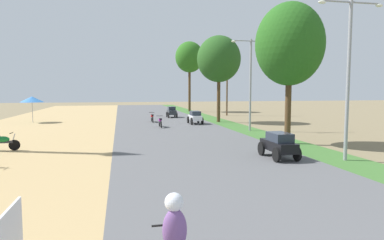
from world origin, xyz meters
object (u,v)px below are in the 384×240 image
car_sedan_black (279,144)px  median_tree_third (189,57)px  median_tree_second (219,59)px  motorbike_ahead_third (160,121)px  car_sedan_white (195,117)px  streetlamp_near (349,68)px  motorbike_ahead_fourth (152,117)px  parked_motorbike_fourth (2,141)px  median_tree_nearest (290,45)px  vendor_umbrella (32,99)px  car_hatchback_charcoal (172,112)px  streetlamp_mid (251,78)px  utility_pole_near (227,76)px

car_sedan_black → median_tree_third: bearing=85.2°
median_tree_second → motorbike_ahead_third: bearing=-148.9°
car_sedan_white → motorbike_ahead_third: (-3.49, -2.13, -0.17)m
streetlamp_near → motorbike_ahead_fourth: size_ratio=3.94×
parked_motorbike_fourth → median_tree_nearest: median_tree_nearest is taller
median_tree_nearest → vendor_umbrella: bearing=136.4°
car_sedan_black → motorbike_ahead_fourth: 19.40m
vendor_umbrella → car_sedan_black: bearing=-53.9°
streetlamp_near → car_sedan_white: size_ratio=3.14×
median_tree_third → car_sedan_white: median_tree_third is taller
median_tree_nearest → car_sedan_white: bearing=102.9°
median_tree_nearest → car_sedan_white: size_ratio=3.61×
streetlamp_near → motorbike_ahead_third: bearing=113.4°
vendor_umbrella → car_sedan_black: size_ratio=1.12×
car_sedan_black → motorbike_ahead_third: bearing=104.9°
car_hatchback_charcoal → median_tree_third: bearing=68.2°
median_tree_third → motorbike_ahead_third: median_tree_third is taller
streetlamp_near → car_sedan_black: (-2.77, 0.95, -3.45)m
car_hatchback_charcoal → car_sedan_black: bearing=-86.9°
parked_motorbike_fourth → car_sedan_white: car_sedan_white is taller
streetlamp_mid → motorbike_ahead_fourth: bearing=129.2°
motorbike_ahead_fourth → streetlamp_near: bearing=-71.1°
utility_pole_near → car_sedan_white: (-6.39, -10.34, -4.25)m
parked_motorbike_fourth → car_sedan_white: size_ratio=0.80×
median_tree_third → car_sedan_white: bearing=-100.0°
median_tree_third → streetlamp_near: median_tree_third is taller
median_tree_second → streetlamp_near: bearing=-88.9°
car_sedan_white → median_tree_third: bearing=80.0°
vendor_umbrella → streetlamp_mid: size_ratio=0.36×
streetlamp_near → median_tree_nearest: bearing=92.9°
streetlamp_near → car_sedan_black: streetlamp_near is taller
median_tree_nearest → utility_pole_near: 23.01m
median_tree_third → utility_pole_near: size_ratio=1.06×
median_tree_nearest → motorbike_ahead_third: median_tree_nearest is taller
median_tree_third → car_sedan_black: median_tree_third is taller
utility_pole_near → car_sedan_white: utility_pole_near is taller
utility_pole_near → motorbike_ahead_fourth: 13.49m
median_tree_nearest → parked_motorbike_fourth: bearing=177.0°
motorbike_ahead_third → car_hatchback_charcoal: bearing=76.0°
streetlamp_near → motorbike_ahead_third: (-6.58, 15.21, -3.62)m
median_tree_nearest → car_sedan_white: median_tree_nearest is taller
parked_motorbike_fourth → median_tree_third: bearing=61.9°
vendor_umbrella → utility_pole_near: 22.36m
median_tree_second → car_sedan_white: median_tree_second is taller
median_tree_second → car_sedan_black: 18.97m
median_tree_third → car_hatchback_charcoal: 13.55m
parked_motorbike_fourth → motorbike_ahead_third: size_ratio=1.00×
utility_pole_near → car_hatchback_charcoal: bearing=-161.5°
median_tree_nearest → car_sedan_white: (-2.84, 12.37, -5.08)m
utility_pole_near → car_hatchback_charcoal: utility_pole_near is taller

